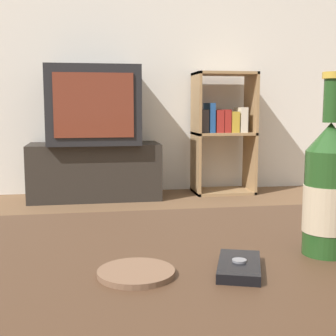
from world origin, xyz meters
TOP-DOWN VIEW (x-y plane):
  - back_wall at (0.00, 3.02)m, footprint 8.00×0.05m
  - coffee_table at (0.00, 0.00)m, footprint 1.25×0.68m
  - tv_stand at (-0.05, 2.75)m, footprint 0.94×0.40m
  - television at (-0.05, 2.75)m, footprint 0.64×0.53m
  - bookshelf at (0.93, 2.81)m, footprint 0.45×0.30m
  - beer_bottle at (0.28, -0.01)m, footprint 0.07×0.07m
  - cell_phone at (0.12, -0.06)m, footprint 0.09×0.12m
  - coaster at (-0.02, -0.05)m, footprint 0.11×0.11m

SIDE VIEW (x-z plane):
  - tv_stand at x=-0.05m, z-range 0.00..0.40m
  - coffee_table at x=0.00m, z-range 0.16..0.61m
  - coaster at x=-0.02m, z-range 0.45..0.45m
  - cell_phone at x=0.12m, z-range 0.44..0.46m
  - bookshelf at x=0.93m, z-range 0.04..0.96m
  - beer_bottle at x=0.28m, z-range 0.41..0.69m
  - television at x=-0.05m, z-range 0.40..0.95m
  - back_wall at x=0.00m, z-range 0.00..2.60m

